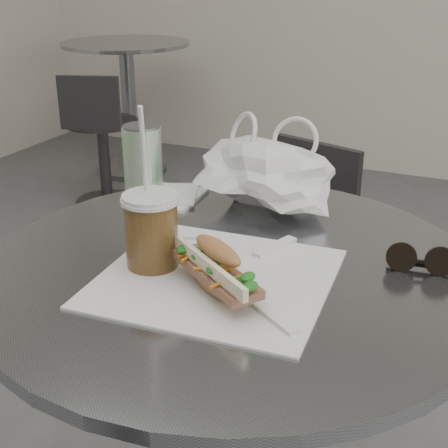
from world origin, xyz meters
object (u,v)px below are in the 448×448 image
at_px(bg_chair, 101,148).
at_px(banh_mi, 216,269).
at_px(iced_coffee, 151,230).
at_px(bg_table, 128,92).
at_px(drink_can, 143,162).
at_px(chair_far, 285,276).
at_px(cafe_table, 232,406).
at_px(sunglasses, 420,261).

xyz_separation_m(bg_chair, banh_mi, (1.44, -1.76, 0.47)).
relative_size(bg_chair, banh_mi, 3.14).
relative_size(bg_chair, iced_coffee, 2.75).
bearing_deg(bg_table, banh_mi, -54.82).
distance_m(bg_table, iced_coffee, 2.73).
distance_m(banh_mi, drink_can, 0.40).
xyz_separation_m(bg_table, iced_coffee, (1.50, -2.26, 0.33)).
bearing_deg(bg_table, drink_can, -56.49).
xyz_separation_m(bg_table, drink_can, (1.33, -2.01, 0.34)).
bearing_deg(drink_can, chair_far, 79.89).
xyz_separation_m(bg_table, bg_chair, (0.17, -0.54, -0.16)).
bearing_deg(cafe_table, iced_coffee, -148.46).
height_order(bg_table, banh_mi, banh_mi).
bearing_deg(cafe_table, bg_table, 126.03).
height_order(chair_far, drink_can, drink_can).
xyz_separation_m(sunglasses, drink_can, (-0.53, 0.10, 0.05)).
relative_size(cafe_table, bg_chair, 1.12).
xyz_separation_m(cafe_table, drink_can, (-0.27, 0.19, 0.34)).
bearing_deg(chair_far, iced_coffee, 112.37).
height_order(chair_far, iced_coffee, iced_coffee).
height_order(banh_mi, sunglasses, banh_mi).
relative_size(cafe_table, chair_far, 1.11).
bearing_deg(bg_chair, cafe_table, -68.64).
xyz_separation_m(bg_table, sunglasses, (1.86, -2.12, 0.29)).
relative_size(cafe_table, banh_mi, 3.52).
distance_m(bg_chair, banh_mi, 2.32).
height_order(bg_chair, sunglasses, sunglasses).
height_order(cafe_table, drink_can, drink_can).
bearing_deg(chair_far, cafe_table, 120.21).
distance_m(cafe_table, sunglasses, 0.40).
xyz_separation_m(bg_chair, sunglasses, (1.69, -1.58, 0.45)).
xyz_separation_m(cafe_table, bg_chair, (-1.43, 1.66, -0.16)).
relative_size(chair_far, iced_coffee, 2.77).
relative_size(bg_table, bg_chair, 1.09).
bearing_deg(drink_can, bg_table, 123.51).
height_order(bg_table, drink_can, drink_can).
xyz_separation_m(banh_mi, drink_can, (-0.29, 0.28, 0.03)).
distance_m(chair_far, sunglasses, 0.92).
relative_size(cafe_table, sunglasses, 7.57).
bearing_deg(cafe_table, drink_can, 144.90).
distance_m(banh_mi, iced_coffee, 0.13).
distance_m(cafe_table, chair_far, 0.80).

